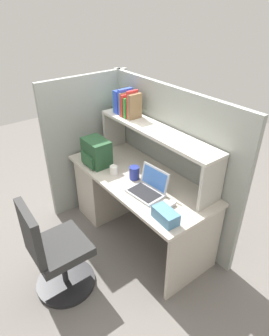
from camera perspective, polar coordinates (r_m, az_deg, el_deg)
ground_plane at (r=3.32m, az=0.70°, el=-12.42°), size 8.00×8.00×0.00m
desk at (r=3.31m, az=-3.41°, el=-3.60°), size 1.60×0.70×0.73m
cubicle_partition_rear at (r=3.06m, az=6.41°, el=1.31°), size 1.84×0.05×1.55m
cubicle_partition_left at (r=3.45m, az=-8.65°, el=4.71°), size 0.05×1.06×1.55m
overhead_hutch at (r=2.81m, az=4.08°, el=5.66°), size 1.44×0.28×0.45m
reference_books_on_shelf at (r=3.06m, az=-1.49°, el=12.32°), size 0.31×0.18×0.28m
laptop at (r=2.63m, az=2.73°, el=-3.79°), size 0.33×0.28×0.22m
backpack at (r=3.05m, az=-7.41°, el=2.98°), size 0.30×0.23×0.27m
computer_mouse at (r=2.50m, az=6.73°, el=-7.06°), size 0.07×0.11×0.03m
paper_cup at (r=2.90m, az=-4.03°, el=-0.38°), size 0.08×0.08×0.09m
tissue_box at (r=2.34m, az=5.99°, el=-9.08°), size 0.23×0.13×0.10m
snack_canister at (r=2.81m, az=-0.04°, el=-0.93°), size 0.10×0.10×0.13m
office_chair at (r=2.64m, az=-15.13°, el=-15.92°), size 0.52×0.52×0.93m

